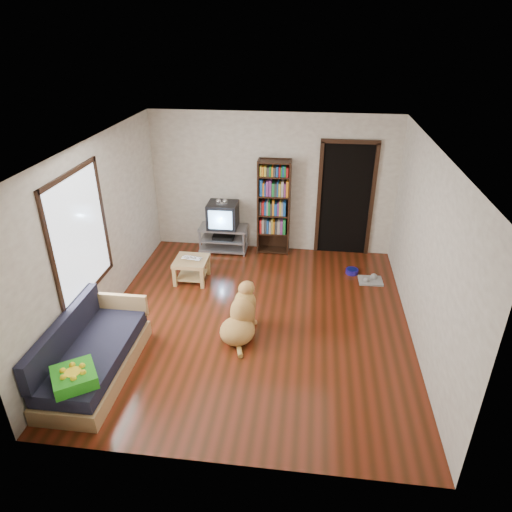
# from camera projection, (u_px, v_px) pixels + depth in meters

# --- Properties ---
(ground) EXTENTS (5.00, 5.00, 0.00)m
(ground) POSITION_uv_depth(u_px,v_px,m) (255.00, 320.00, 6.81)
(ground) COLOR #612110
(ground) RESTS_ON ground
(ceiling) EXTENTS (5.00, 5.00, 0.00)m
(ceiling) POSITION_uv_depth(u_px,v_px,m) (255.00, 147.00, 5.61)
(ceiling) COLOR white
(ceiling) RESTS_ON ground
(wall_back) EXTENTS (4.50, 0.00, 4.50)m
(wall_back) POSITION_uv_depth(u_px,v_px,m) (272.00, 184.00, 8.41)
(wall_back) COLOR silver
(wall_back) RESTS_ON ground
(wall_front) EXTENTS (4.50, 0.00, 4.50)m
(wall_front) POSITION_uv_depth(u_px,v_px,m) (219.00, 363.00, 4.01)
(wall_front) COLOR silver
(wall_front) RESTS_ON ground
(wall_left) EXTENTS (0.00, 5.00, 5.00)m
(wall_left) POSITION_uv_depth(u_px,v_px,m) (98.00, 233.00, 6.46)
(wall_left) COLOR silver
(wall_left) RESTS_ON ground
(wall_right) EXTENTS (0.00, 5.00, 5.00)m
(wall_right) POSITION_uv_depth(u_px,v_px,m) (425.00, 251.00, 5.96)
(wall_right) COLOR silver
(wall_right) RESTS_ON ground
(green_cushion) EXTENTS (0.63, 0.63, 0.15)m
(green_cushion) POSITION_uv_depth(u_px,v_px,m) (74.00, 377.00, 5.01)
(green_cushion) COLOR green
(green_cushion) RESTS_ON sofa
(laptop) EXTENTS (0.37, 0.27, 0.03)m
(laptop) POSITION_uv_depth(u_px,v_px,m) (191.00, 260.00, 7.66)
(laptop) COLOR silver
(laptop) RESTS_ON coffee_table
(dog_bowl) EXTENTS (0.22, 0.22, 0.08)m
(dog_bowl) POSITION_uv_depth(u_px,v_px,m) (352.00, 271.00, 8.06)
(dog_bowl) COLOR navy
(dog_bowl) RESTS_ON ground
(grey_rag) EXTENTS (0.41, 0.33, 0.03)m
(grey_rag) POSITION_uv_depth(u_px,v_px,m) (370.00, 281.00, 7.82)
(grey_rag) COLOR #9B9B9B
(grey_rag) RESTS_ON ground
(window) EXTENTS (0.03, 1.46, 1.70)m
(window) POSITION_uv_depth(u_px,v_px,m) (80.00, 235.00, 5.93)
(window) COLOR white
(window) RESTS_ON wall_left
(doorway) EXTENTS (1.03, 0.05, 2.19)m
(doorway) POSITION_uv_depth(u_px,v_px,m) (345.00, 197.00, 8.33)
(doorway) COLOR black
(doorway) RESTS_ON wall_back
(tv_stand) EXTENTS (0.90, 0.45, 0.50)m
(tv_stand) POSITION_uv_depth(u_px,v_px,m) (224.00, 238.00, 8.77)
(tv_stand) COLOR #99999E
(tv_stand) RESTS_ON ground
(crt_tv) EXTENTS (0.55, 0.52, 0.58)m
(crt_tv) POSITION_uv_depth(u_px,v_px,m) (223.00, 214.00, 8.57)
(crt_tv) COLOR black
(crt_tv) RESTS_ON tv_stand
(bookshelf) EXTENTS (0.60, 0.30, 1.80)m
(bookshelf) POSITION_uv_depth(u_px,v_px,m) (274.00, 203.00, 8.41)
(bookshelf) COLOR black
(bookshelf) RESTS_ON ground
(sofa) EXTENTS (0.80, 1.80, 0.80)m
(sofa) POSITION_uv_depth(u_px,v_px,m) (92.00, 356.00, 5.68)
(sofa) COLOR tan
(sofa) RESTS_ON ground
(coffee_table) EXTENTS (0.55, 0.55, 0.40)m
(coffee_table) POSITION_uv_depth(u_px,v_px,m) (191.00, 266.00, 7.74)
(coffee_table) COLOR tan
(coffee_table) RESTS_ON ground
(dog) EXTENTS (0.60, 0.96, 0.78)m
(dog) POSITION_uv_depth(u_px,v_px,m) (241.00, 318.00, 6.38)
(dog) COLOR tan
(dog) RESTS_ON ground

